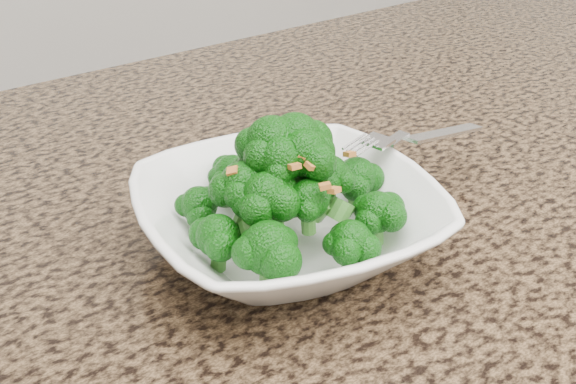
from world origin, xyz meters
TOP-DOWN VIEW (x-y plane):
  - granite_counter at (0.00, 0.30)m, footprint 1.64×1.04m
  - bowl at (-0.15, 0.35)m, footprint 0.26×0.26m
  - broccoli_pile at (-0.15, 0.35)m, footprint 0.19×0.19m
  - garlic_topping at (-0.15, 0.35)m, footprint 0.11×0.11m
  - fork at (-0.04, 0.36)m, footprint 0.18×0.06m

SIDE VIEW (x-z plane):
  - granite_counter at x=0.00m, z-range 0.87..0.90m
  - bowl at x=-0.15m, z-range 0.90..0.95m
  - fork at x=-0.04m, z-range 0.95..0.97m
  - broccoli_pile at x=-0.15m, z-range 0.95..1.02m
  - garlic_topping at x=-0.15m, z-range 1.02..1.02m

